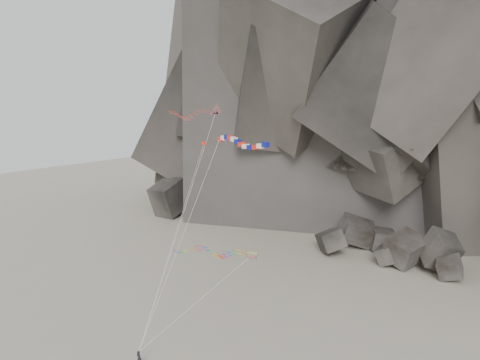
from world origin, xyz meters
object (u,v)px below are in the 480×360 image
Objects in this scene: pennant_kite at (192,181)px; kite_flyer at (139,358)px; parafoil_kite at (209,251)px; banner_kite at (240,143)px; delta_kite at (189,114)px.

kite_flyer is at bearing -86.09° from pennant_kite.
kite_flyer is 0.10× the size of pennant_kite.
pennant_kite is (-2.69, 0.19, 7.91)m from parafoil_kite.
kite_flyer is 25.02m from banner_kite.
kite_flyer is 13.52m from parafoil_kite.
pennant_kite is (-2.29, 10.58, 16.54)m from kite_flyer.
pennant_kite is (5.62, -5.53, -7.43)m from delta_kite.
pennant_kite reaches higher than kite_flyer.
delta_kite is 1.17× the size of banner_kite.
delta_kite is 10.83m from pennant_kite.
delta_kite is at bearing -65.46° from kite_flyer.
delta_kite is at bearing 127.21° from pennant_kite.
pennant_kite is (-5.01, -2.68, -4.50)m from banner_kite.
parafoil_kite is (0.40, 10.40, 8.63)m from kite_flyer.
pennant_kite is at bearing -26.77° from delta_kite.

